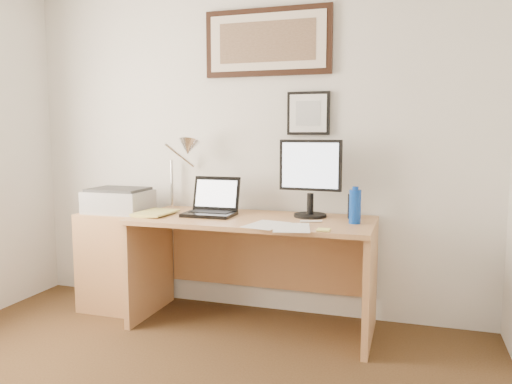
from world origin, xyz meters
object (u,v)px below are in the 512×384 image
at_px(lcd_monitor, 310,174).
at_px(book, 142,212).
at_px(desk, 256,250).
at_px(laptop, 212,207).
at_px(side_cabinet, 119,260).
at_px(water_bottle, 355,207).
at_px(printer, 119,200).

bearing_deg(lcd_monitor, book, -168.78).
distance_m(desk, laptop, 0.43).
distance_m(side_cabinet, laptop, 0.88).
relative_size(side_cabinet, lcd_monitor, 1.40).
relative_size(desk, laptop, 4.68).
xyz_separation_m(side_cabinet, water_bottle, (1.74, -0.04, 0.49)).
relative_size(side_cabinet, desk, 0.46).
bearing_deg(book, laptop, 13.38).
xyz_separation_m(book, printer, (-0.27, 0.13, 0.06)).
height_order(desk, lcd_monitor, lcd_monitor).
xyz_separation_m(book, desk, (0.79, 0.16, -0.25)).
bearing_deg(laptop, desk, 7.98).
distance_m(side_cabinet, lcd_monitor, 1.58).
height_order(side_cabinet, laptop, laptop).
bearing_deg(lcd_monitor, printer, -176.10).
bearing_deg(laptop, side_cabinet, 179.40).
bearing_deg(book, water_bottle, 3.08).
height_order(side_cabinet, printer, printer).
height_order(water_bottle, book, water_bottle).
distance_m(book, desk, 0.84).
height_order(water_bottle, lcd_monitor, lcd_monitor).
height_order(book, laptop, laptop).
bearing_deg(book, desk, 11.30).
bearing_deg(book, side_cabinet, 156.09).
bearing_deg(side_cabinet, lcd_monitor, 4.21).
bearing_deg(side_cabinet, desk, 1.89).
distance_m(lcd_monitor, printer, 1.44).
bearing_deg(laptop, lcd_monitor, 9.64).
height_order(desk, printer, printer).
xyz_separation_m(laptop, lcd_monitor, (0.67, 0.11, 0.23)).
relative_size(water_bottle, laptop, 0.62).
distance_m(side_cabinet, water_bottle, 1.81).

